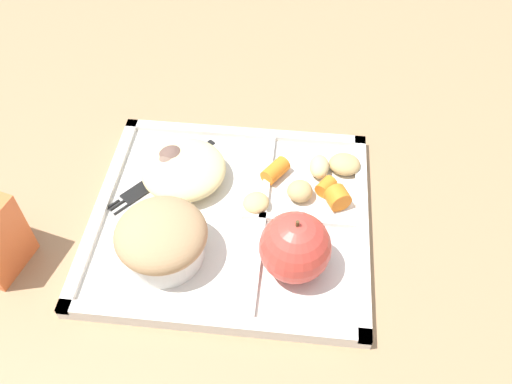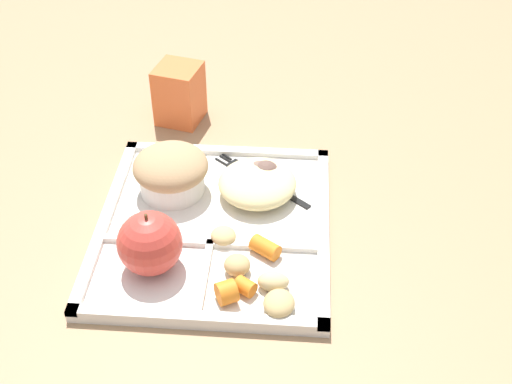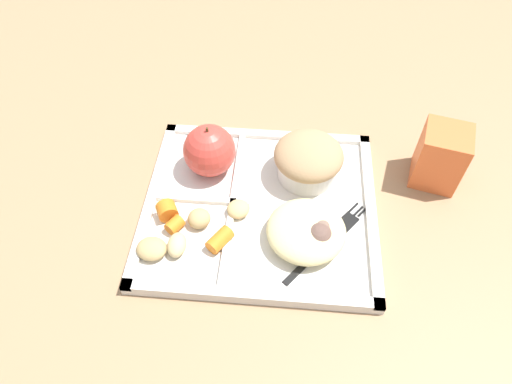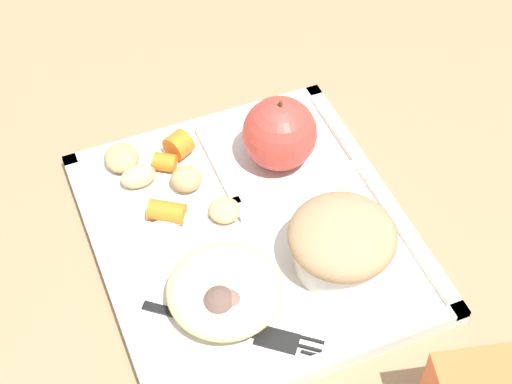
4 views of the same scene
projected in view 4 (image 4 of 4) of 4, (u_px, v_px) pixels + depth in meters
The scene contains 17 objects.
ground at pixel (251, 239), 0.77m from camera, with size 6.00×6.00×0.00m, color #997551.
lunch_tray at pixel (250, 235), 0.76m from camera, with size 0.31×0.28×0.02m.
green_apple at pixel (280, 134), 0.79m from camera, with size 0.07×0.07×0.08m.
bran_muffin at pixel (342, 242), 0.71m from camera, with size 0.10×0.10×0.06m.
carrot_slice_center at pixel (167, 212), 0.76m from camera, with size 0.02×0.02×0.03m, color orange.
carrot_slice_back at pixel (165, 162), 0.81m from camera, with size 0.02×0.02×0.02m, color orange.
carrot_slice_near_corner at pixel (179, 145), 0.82m from camera, with size 0.03×0.03×0.02m, color orange.
potato_chunk_small at pixel (122, 158), 0.81m from camera, with size 0.04×0.03×0.02m, color tan.
potato_chunk_corner at pixel (225, 210), 0.77m from camera, with size 0.03×0.03×0.02m, color tan.
potato_chunk_large at pixel (186, 179), 0.79m from camera, with size 0.03×0.03×0.02m, color tan.
potato_chunk_browned at pixel (138, 176), 0.79m from camera, with size 0.04×0.02×0.02m, color tan.
egg_noodle_pile at pixel (224, 290), 0.70m from camera, with size 0.10×0.10×0.04m, color beige.
meatball_side at pixel (231, 280), 0.71m from camera, with size 0.03×0.03×0.03m, color brown.
meatball_front at pixel (220, 307), 0.68m from camera, with size 0.04×0.04×0.04m, color brown.
meatball_center at pixel (220, 279), 0.71m from camera, with size 0.03×0.03×0.03m, color brown.
meatball_back at pixel (230, 306), 0.69m from camera, with size 0.04×0.04×0.04m, color #755B4C.
plastic_fork at pixel (245, 331), 0.69m from camera, with size 0.11×0.13×0.00m.
Camera 4 is at (0.43, -0.17, 0.61)m, focal length 57.46 mm.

